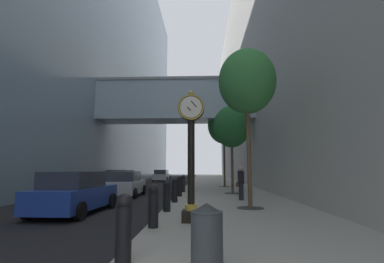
% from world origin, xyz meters
% --- Properties ---
extents(ground_plane, '(110.00, 110.00, 0.00)m').
position_xyz_m(ground_plane, '(0.00, 27.00, 0.00)').
color(ground_plane, black).
rests_on(ground_plane, ground).
extents(sidewalk_right, '(6.15, 80.00, 0.14)m').
position_xyz_m(sidewalk_right, '(3.08, 30.00, 0.07)').
color(sidewalk_right, '#9E998E').
rests_on(sidewalk_right, ground).
extents(building_block_left, '(23.28, 80.00, 37.15)m').
position_xyz_m(building_block_left, '(-12.25, 29.96, 18.51)').
color(building_block_left, slate).
rests_on(building_block_left, ground).
extents(building_block_right, '(9.00, 80.00, 27.98)m').
position_xyz_m(building_block_right, '(10.65, 30.00, 13.99)').
color(building_block_right, '#B7B2A8').
rests_on(building_block_right, ground).
extents(street_clock, '(0.84, 0.55, 4.10)m').
position_xyz_m(street_clock, '(1.25, 6.82, 2.38)').
color(street_clock, black).
rests_on(street_clock, sidewalk_right).
extents(bollard_nearest, '(0.29, 0.29, 1.18)m').
position_xyz_m(bollard_nearest, '(0.24, 2.98, 0.76)').
color(bollard_nearest, black).
rests_on(bollard_nearest, sidewalk_right).
extents(bollard_second, '(0.29, 0.29, 1.18)m').
position_xyz_m(bollard_second, '(0.24, 5.92, 0.76)').
color(bollard_second, black).
rests_on(bollard_second, sidewalk_right).
extents(bollard_third, '(0.29, 0.29, 1.18)m').
position_xyz_m(bollard_third, '(0.24, 8.87, 0.76)').
color(bollard_third, black).
rests_on(bollard_third, sidewalk_right).
extents(bollard_fourth, '(0.29, 0.29, 1.18)m').
position_xyz_m(bollard_fourth, '(0.24, 11.82, 0.76)').
color(bollard_fourth, black).
rests_on(bollard_fourth, sidewalk_right).
extents(bollard_fifth, '(0.29, 0.29, 1.18)m').
position_xyz_m(bollard_fifth, '(0.24, 14.76, 0.76)').
color(bollard_fifth, black).
rests_on(bollard_fifth, sidewalk_right).
extents(bollard_sixth, '(0.29, 0.29, 1.18)m').
position_xyz_m(bollard_sixth, '(0.24, 17.71, 0.76)').
color(bollard_sixth, black).
rests_on(bollard_sixth, sidewalk_right).
extents(street_tree_near, '(2.46, 2.46, 6.77)m').
position_xyz_m(street_tree_near, '(3.54, 9.90, 5.46)').
color(street_tree_near, '#333335').
rests_on(street_tree_near, sidewalk_right).
extents(street_tree_mid_near, '(2.45, 2.45, 5.82)m').
position_xyz_m(street_tree_mid_near, '(3.54, 16.85, 4.53)').
color(street_tree_mid_near, '#333335').
rests_on(street_tree_mid_near, sidewalk_right).
extents(street_tree_mid_far, '(2.95, 2.95, 7.24)m').
position_xyz_m(street_tree_mid_far, '(3.54, 23.79, 5.67)').
color(street_tree_mid_far, '#333335').
rests_on(street_tree_mid_far, sidewalk_right).
extents(trash_bin, '(0.53, 0.53, 1.05)m').
position_xyz_m(trash_bin, '(1.68, 2.71, 0.68)').
color(trash_bin, '#383D42').
rests_on(trash_bin, sidewalk_right).
extents(pedestrian_walking, '(0.48, 0.52, 1.74)m').
position_xyz_m(pedestrian_walking, '(3.57, 12.92, 1.06)').
color(pedestrian_walking, '#23232D').
rests_on(pedestrian_walking, sidewalk_right).
extents(car_blue_near, '(2.15, 4.54, 1.63)m').
position_xyz_m(car_blue_near, '(-3.42, 9.13, 0.79)').
color(car_blue_near, navy).
rests_on(car_blue_near, ground).
extents(car_silver_mid, '(2.15, 4.09, 1.58)m').
position_xyz_m(car_silver_mid, '(-3.32, 15.82, 0.77)').
color(car_silver_mid, '#B7BABF').
rests_on(car_silver_mid, ground).
extents(car_grey_far, '(2.08, 4.20, 1.63)m').
position_xyz_m(car_grey_far, '(-4.97, 20.67, 0.79)').
color(car_grey_far, slate).
rests_on(car_grey_far, ground).
extents(car_white_trailing, '(2.15, 4.50, 1.57)m').
position_xyz_m(car_white_trailing, '(-4.26, 38.15, 0.77)').
color(car_white_trailing, silver).
rests_on(car_white_trailing, ground).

